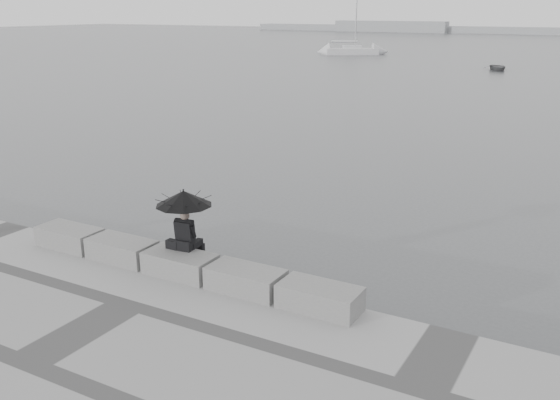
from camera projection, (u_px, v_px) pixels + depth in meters
The scene contains 10 objects.
ground at pixel (194, 288), 14.26m from camera, with size 360.00×360.00×0.00m, color #47494C.
stone_block_far_left at pixel (70, 237), 15.26m from camera, with size 1.60×0.80×0.50m, color slate.
stone_block_left at pixel (122, 250), 14.46m from camera, with size 1.60×0.80×0.50m, color slate.
stone_block_centre at pixel (180, 264), 13.67m from camera, with size 1.60×0.80×0.50m, color slate.
stone_block_right at pixel (246, 280), 12.87m from camera, with size 1.60×0.80×0.50m, color slate.
stone_block_far_right at pixel (320, 298), 12.07m from camera, with size 1.60×0.80×0.50m, color slate.
seated_person at pixel (184, 205), 13.54m from camera, with size 1.25×1.25×1.39m.
bag at pixel (173, 244), 13.85m from camera, with size 0.31×0.17×0.20m, color black.
sailboat_left at pixel (352, 50), 85.33m from camera, with size 7.26×5.72×12.90m.
dinghy at pixel (497, 67), 63.59m from camera, with size 3.49×1.48×0.59m, color slate.
Camera 1 is at (8.11, -10.39, 6.13)m, focal length 40.00 mm.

